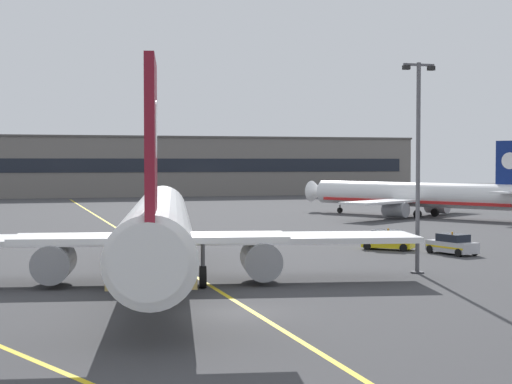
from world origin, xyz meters
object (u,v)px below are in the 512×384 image
at_px(safety_cone_by_nose_gear, 135,251).
at_px(apron_lamp_post, 418,164).
at_px(service_car_nearest, 452,245).
at_px(service_car_third, 388,241).
at_px(airliner_background, 416,195).
at_px(airliner_foreground, 159,228).

bearing_deg(safety_cone_by_nose_gear, apron_lamp_post, -43.54).
relative_size(apron_lamp_post, service_car_nearest, 3.07).
distance_m(service_car_third, safety_cone_by_nose_gear, 20.97).
height_order(airliner_background, service_car_third, airliner_background).
xyz_separation_m(airliner_background, safety_cone_by_nose_gear, (-41.20, -32.78, -2.61)).
height_order(airliner_foreground, airliner_background, airliner_foreground).
height_order(airliner_background, apron_lamp_post, apron_lamp_post).
bearing_deg(airliner_background, service_car_third, -120.05).
height_order(service_car_nearest, service_car_third, same).
xyz_separation_m(service_car_nearest, service_car_third, (-3.53, 4.44, 0.00)).
relative_size(apron_lamp_post, service_car_third, 3.20).
bearing_deg(airliner_foreground, airliner_background, 49.40).
xyz_separation_m(airliner_background, apron_lamp_post, (-24.48, -48.66, 4.42)).
bearing_deg(service_car_third, safety_cone_by_nose_gear, 173.33).
bearing_deg(service_car_third, airliner_foreground, -147.71).
bearing_deg(apron_lamp_post, service_car_third, 73.01).
relative_size(service_car_third, safety_cone_by_nose_gear, 7.93).
relative_size(airliner_foreground, airliner_background, 1.32).
height_order(airliner_background, service_car_nearest, airliner_background).
relative_size(service_car_nearest, service_car_third, 1.04).
distance_m(apron_lamp_post, service_car_third, 15.50).
distance_m(apron_lamp_post, service_car_nearest, 13.49).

